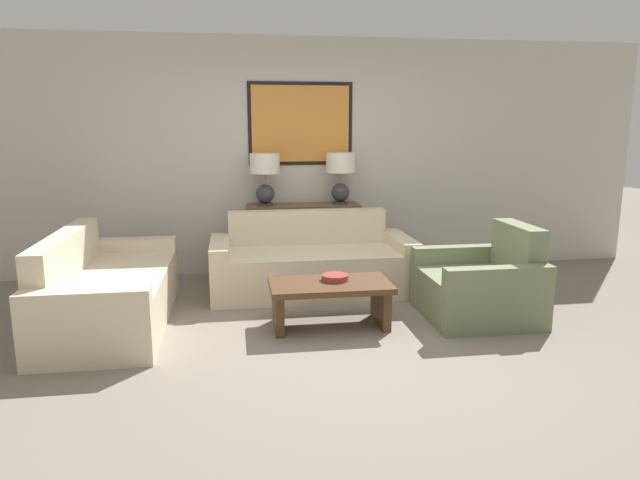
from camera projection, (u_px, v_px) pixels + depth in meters
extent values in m
plane|color=slate|center=(339.00, 347.00, 4.42)|extent=(20.00, 20.00, 0.00)
cube|color=beige|center=(300.00, 157.00, 6.54)|extent=(8.19, 0.10, 2.65)
cube|color=black|center=(301.00, 124.00, 6.41)|extent=(1.18, 0.01, 0.92)
cube|color=orange|center=(301.00, 124.00, 6.40)|extent=(1.10, 0.02, 0.84)
cube|color=brown|center=(303.00, 240.00, 6.47)|extent=(1.26, 0.37, 0.81)
cylinder|color=#333338|center=(266.00, 204.00, 6.32)|extent=(0.18, 0.18, 0.02)
sphere|color=#333338|center=(265.00, 194.00, 6.30)|extent=(0.21, 0.21, 0.21)
cylinder|color=#8C7A51|center=(265.00, 179.00, 6.27)|extent=(0.02, 0.02, 0.12)
cylinder|color=white|center=(265.00, 163.00, 6.23)|extent=(0.33, 0.33, 0.22)
cylinder|color=#333338|center=(340.00, 203.00, 6.45)|extent=(0.18, 0.18, 0.02)
sphere|color=#333338|center=(340.00, 192.00, 6.42)|extent=(0.21, 0.21, 0.21)
cylinder|color=#8C7A51|center=(340.00, 178.00, 6.39)|extent=(0.02, 0.02, 0.12)
cylinder|color=white|center=(341.00, 163.00, 6.36)|extent=(0.33, 0.33, 0.22)
cube|color=beige|center=(313.00, 273.00, 5.73)|extent=(1.67, 0.73, 0.44)
cube|color=beige|center=(307.00, 247.00, 6.14)|extent=(1.67, 0.18, 0.80)
cube|color=beige|center=(220.00, 269.00, 5.67)|extent=(0.18, 0.91, 0.56)
cube|color=beige|center=(400.00, 262.00, 5.95)|extent=(0.18, 0.91, 0.56)
cube|color=beige|center=(124.00, 298.00, 4.94)|extent=(0.73, 1.67, 0.44)
cube|color=beige|center=(67.00, 280.00, 4.84)|extent=(0.18, 1.67, 0.80)
cube|color=beige|center=(87.00, 329.00, 4.02)|extent=(0.91, 0.18, 0.56)
cube|color=beige|center=(131.00, 266.00, 5.81)|extent=(0.91, 0.18, 0.56)
cube|color=#4C331E|center=(330.00, 285.00, 4.81)|extent=(1.02, 0.57, 0.05)
cube|color=#4C331E|center=(278.00, 310.00, 4.78)|extent=(0.07, 0.45, 0.34)
cube|color=#4C331E|center=(381.00, 305.00, 4.91)|extent=(0.07, 0.45, 0.34)
cylinder|color=#93382D|center=(335.00, 277.00, 4.86)|extent=(0.23, 0.23, 0.05)
cube|color=#707A5B|center=(466.00, 295.00, 5.07)|extent=(0.74, 0.68, 0.40)
cube|color=#707A5B|center=(517.00, 270.00, 5.09)|extent=(0.18, 0.68, 0.83)
cube|color=#707A5B|center=(459.00, 275.00, 5.46)|extent=(0.92, 0.14, 0.56)
cube|color=#707A5B|center=(497.00, 300.00, 4.67)|extent=(0.92, 0.14, 0.56)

